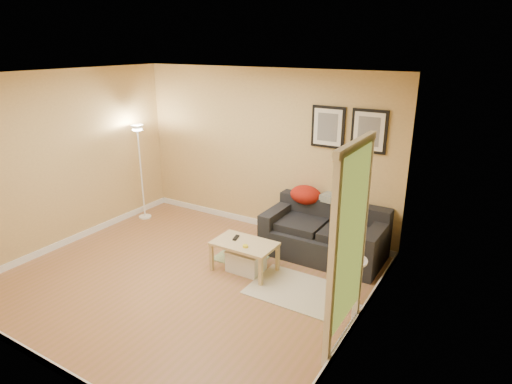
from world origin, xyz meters
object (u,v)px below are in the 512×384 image
floor_lamp (141,175)px  storage_bin (246,261)px  sofa (324,232)px  side_table (349,282)px  book_stack (352,256)px  coffee_table (245,257)px

floor_lamp → storage_bin: bearing=-14.8°
sofa → side_table: bearing=-53.7°
storage_bin → side_table: 1.46m
storage_bin → floor_lamp: bearing=165.2°
book_stack → floor_lamp: 4.09m
sofa → floor_lamp: 3.32m
side_table → storage_bin: bearing=178.3°
sofa → coffee_table: 1.23m
sofa → book_stack: size_ratio=7.27×
sofa → floor_lamp: (-3.28, -0.29, 0.41)m
book_stack → side_table: bearing=-140.3°
coffee_table → storage_bin: coffee_table is taller
sofa → storage_bin: bearing=-126.7°
sofa → storage_bin: 1.22m
storage_bin → sofa: bearing=53.3°
sofa → floor_lamp: floor_lamp is taller
storage_bin → book_stack: book_stack is taller
side_table → book_stack: (0.01, 0.01, 0.33)m
floor_lamp → sofa: bearing=5.0°
book_stack → coffee_table: bearing=160.5°
sofa → book_stack: (0.75, -0.99, 0.25)m
book_stack → floor_lamp: size_ratio=0.14×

